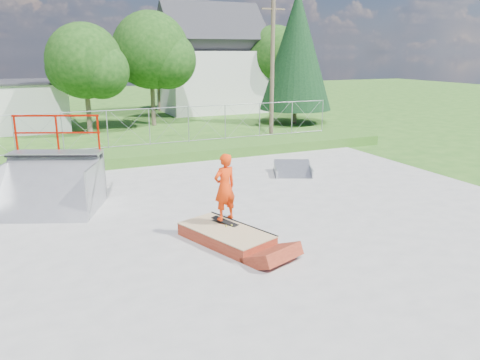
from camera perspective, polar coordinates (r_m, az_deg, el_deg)
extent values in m
plane|color=#285919|center=(13.98, -0.77, -5.27)|extent=(120.00, 120.00, 0.00)
cube|color=gray|center=(13.98, -0.77, -5.19)|extent=(20.00, 16.00, 0.04)
cube|color=#285919|center=(22.63, -10.27, 3.17)|extent=(24.00, 3.00, 0.50)
cube|color=maroon|center=(12.53, -1.74, -6.90)|extent=(2.06, 2.86, 0.36)
cube|color=tan|center=(12.46, -1.74, -6.07)|extent=(2.08, 2.88, 0.03)
cube|color=black|center=(12.86, -1.83, -5.10)|extent=(0.61, 0.79, 0.13)
imported|color=#EE3509|center=(12.57, -1.87, -1.19)|extent=(0.75, 0.58, 1.83)
cube|color=silver|center=(40.65, -3.55, 11.89)|extent=(8.00, 6.00, 5.00)
cube|color=#2B2B30|center=(40.59, -3.64, 16.68)|extent=(8.40, 6.08, 6.08)
cylinder|color=brown|center=(27.17, 3.95, 13.35)|extent=(0.24, 0.24, 8.00)
cylinder|color=brown|center=(30.43, -17.94, 7.62)|extent=(0.30, 0.30, 2.45)
sphere|color=#11350E|center=(30.21, -18.45, 13.60)|extent=(4.48, 4.48, 4.48)
sphere|color=#11350E|center=(29.77, -16.60, 12.65)|extent=(3.36, 3.36, 3.36)
cylinder|color=brown|center=(33.13, -10.54, 8.97)|extent=(0.30, 0.30, 2.80)
sphere|color=#11350E|center=(32.94, -10.86, 15.28)|extent=(5.12, 5.12, 5.12)
sphere|color=#11350E|center=(32.56, -8.84, 14.24)|extent=(3.84, 3.84, 3.84)
cylinder|color=brown|center=(40.96, 4.15, 10.24)|extent=(0.30, 0.30, 2.62)
sphere|color=#11350E|center=(40.80, 4.24, 15.01)|extent=(4.80, 4.80, 4.80)
sphere|color=#11350E|center=(40.72, 5.79, 14.13)|extent=(3.60, 3.60, 3.60)
cylinder|color=brown|center=(41.49, -9.76, 9.76)|extent=(0.30, 0.30, 2.10)
sphere|color=#11350E|center=(41.32, -9.94, 13.53)|extent=(3.84, 3.84, 3.84)
sphere|color=#11350E|center=(41.06, -8.74, 12.90)|extent=(2.88, 2.88, 2.88)
cylinder|color=brown|center=(33.99, 6.68, 7.92)|extent=(0.28, 0.28, 1.20)
cone|color=black|center=(33.72, 6.92, 15.44)|extent=(5.04, 5.04, 8.10)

